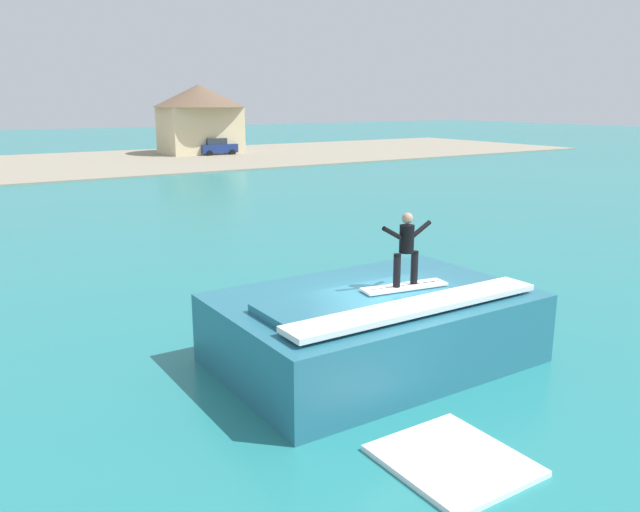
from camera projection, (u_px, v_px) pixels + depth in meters
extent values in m
plane|color=teal|center=(384.00, 368.00, 14.00)|extent=(260.00, 260.00, 0.00)
cube|color=#266A7F|center=(373.00, 328.00, 14.21)|extent=(6.78, 4.48, 1.57)
cube|color=#266A7F|center=(390.00, 297.00, 13.55)|extent=(5.77, 2.01, 0.17)
cube|color=white|center=(418.00, 306.00, 12.81)|extent=(6.11, 0.81, 0.12)
cube|color=white|center=(404.00, 287.00, 13.84)|extent=(2.03, 0.76, 0.06)
cube|color=black|center=(404.00, 285.00, 13.83)|extent=(1.81, 0.32, 0.01)
cylinder|color=black|center=(397.00, 271.00, 13.62)|extent=(0.16, 0.16, 0.74)
cylinder|color=black|center=(414.00, 267.00, 13.88)|extent=(0.16, 0.16, 0.74)
cylinder|color=black|center=(407.00, 239.00, 13.59)|extent=(0.32, 0.32, 0.60)
sphere|color=tan|center=(408.00, 218.00, 13.48)|extent=(0.24, 0.24, 0.24)
cylinder|color=black|center=(393.00, 233.00, 13.34)|extent=(0.53, 0.10, 0.35)
cylinder|color=black|center=(421.00, 229.00, 13.76)|extent=(0.53, 0.10, 0.35)
cube|color=gray|center=(20.00, 167.00, 55.73)|extent=(120.00, 26.20, 0.12)
cube|color=navy|center=(217.00, 148.00, 67.42)|extent=(4.04, 1.98, 0.90)
cube|color=#262D38|center=(214.00, 141.00, 67.07)|extent=(2.22, 1.78, 0.64)
cylinder|color=black|center=(224.00, 151.00, 69.06)|extent=(0.64, 0.22, 0.64)
cylinder|color=black|center=(233.00, 153.00, 67.37)|extent=(0.64, 0.22, 0.64)
cylinder|color=black|center=(202.00, 152.00, 67.68)|extent=(0.64, 0.22, 0.64)
cylinder|color=black|center=(210.00, 154.00, 65.99)|extent=(0.64, 0.22, 0.64)
cube|color=beige|center=(200.00, 131.00, 68.51)|extent=(7.93, 5.79, 5.04)
cone|color=brown|center=(199.00, 96.00, 67.62)|extent=(9.83, 9.83, 2.36)
cube|color=white|center=(453.00, 460.00, 10.32)|extent=(2.05, 2.26, 0.10)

